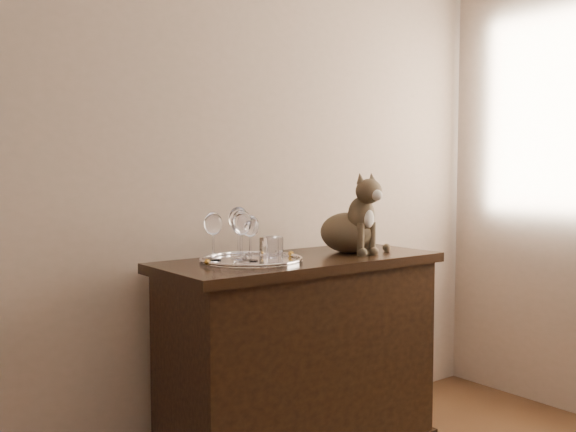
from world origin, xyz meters
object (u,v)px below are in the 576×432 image
wine_glass_c (241,236)px  cat (348,213)px  sideboard (300,359)px  tray (251,261)px  wine_glass_a (213,236)px  wine_glass_d (250,238)px  tumbler_b (271,250)px  wine_glass_b (239,232)px  tumbler_c (269,247)px

wine_glass_c → cat: bearing=4.3°
sideboard → tray: (-0.24, 0.01, 0.43)m
wine_glass_a → wine_glass_c: (0.05, -0.13, 0.01)m
wine_glass_a → wine_glass_d: (0.10, -0.10, -0.01)m
wine_glass_c → wine_glass_d: (0.06, 0.03, -0.01)m
tray → cat: cat is taller
wine_glass_a → tumbler_b: size_ratio=1.88×
tray → wine_glass_c: wine_glass_c is taller
wine_glass_b → wine_glass_d: 0.11m
tumbler_b → sideboard: bearing=25.2°
tumbler_c → sideboard: bearing=-20.6°
wine_glass_a → tumbler_c: wine_glass_a is taller
tray → wine_glass_a: (-0.12, 0.08, 0.10)m
sideboard → wine_glass_a: wine_glass_a is taller
wine_glass_c → tumbler_c: 0.21m
wine_glass_b → wine_glass_a: bearing=-176.8°
wine_glass_b → tumbler_c: wine_glass_b is taller
sideboard → tumbler_b: (-0.22, -0.11, 0.48)m
sideboard → wine_glass_a: (-0.36, 0.09, 0.53)m
sideboard → wine_glass_b: bearing=157.5°
wine_glass_d → tumbler_c: wine_glass_d is taller
wine_glass_b → tumbler_b: bearing=-86.2°
tray → tumbler_c: size_ratio=5.05×
sideboard → tumbler_c: tumbler_c is taller
wine_glass_d → tumbler_c: (0.13, 0.06, -0.05)m
wine_glass_d → sideboard: bearing=2.1°
cat → wine_glass_c: bearing=-173.1°
wine_glass_a → cat: cat is taller
wine_glass_a → tumbler_b: 0.24m
tray → tumbler_b: 0.13m
wine_glass_a → wine_glass_d: wine_glass_a is taller
sideboard → tumbler_c: size_ratio=15.14×
wine_glass_b → tumbler_b: wine_glass_b is taller
cat → tumbler_b: bearing=-164.4°
tumbler_b → wine_glass_d: bearing=107.2°
tray → wine_glass_a: 0.18m
tumbler_b → wine_glass_c: bearing=141.0°
sideboard → wine_glass_c: size_ratio=5.96×
tumbler_b → tray: bearing=97.4°
wine_glass_b → wine_glass_d: wine_glass_b is taller
wine_glass_a → wine_glass_b: bearing=3.2°
sideboard → tumbler_b: bearing=-154.8°
wine_glass_d → tumbler_c: 0.15m
tray → wine_glass_b: (0.00, 0.09, 0.11)m
sideboard → tumbler_c: bearing=159.4°
wine_glass_d → cat: 0.53m
wine_glass_c → wine_glass_d: wine_glass_c is taller
tray → cat: 0.54m
wine_glass_c → tumbler_c: bearing=23.4°
tray → tumbler_c: (0.12, 0.04, 0.04)m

